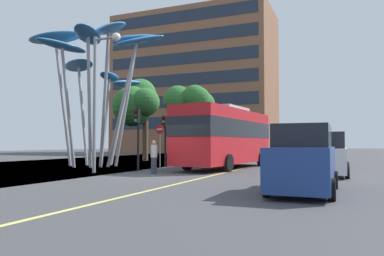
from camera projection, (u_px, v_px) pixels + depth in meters
ground at (140, 176)px, 17.79m from camera, size 120.00×240.00×0.10m
red_bus at (226, 135)px, 23.16m from camera, size 3.46×10.26×3.81m
leaf_sculpture at (100, 57)px, 25.38m from camera, size 10.43×9.12×9.41m
traffic_light_kerb_near at (137, 126)px, 20.86m from camera, size 0.28×0.42×3.46m
traffic_light_kerb_far at (165, 130)px, 24.63m from camera, size 0.28×0.42×3.36m
car_parked_near at (303, 161)px, 11.52m from camera, size 1.92×4.55×2.09m
car_parked_mid at (326, 155)px, 17.75m from camera, size 2.01×4.35×2.05m
street_lamp at (101, 84)px, 19.52m from camera, size 1.62×0.44×7.25m
tree_pavement_near at (137, 102)px, 33.50m from camera, size 4.50×5.11×7.61m
tree_pavement_far at (192, 101)px, 39.98m from camera, size 5.17×4.88×7.77m
pedestrian at (154, 157)px, 18.77m from camera, size 0.34×0.34×1.68m
no_entry_sign at (160, 139)px, 24.37m from camera, size 0.60×0.12×2.75m
backdrop_building at (195, 85)px, 63.78m from camera, size 26.29×12.69×23.26m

